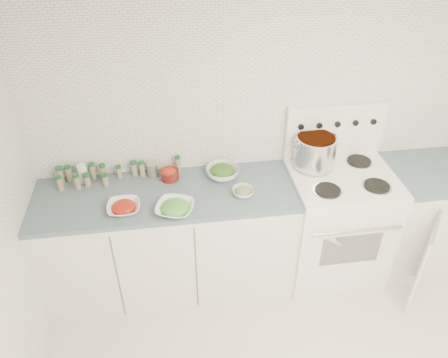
# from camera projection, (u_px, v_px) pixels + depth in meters

# --- Properties ---
(room_walls) EXTENTS (3.54, 3.04, 2.52)m
(room_walls) POSITION_uv_depth(u_px,v_px,m) (360.00, 224.00, 1.82)
(room_walls) COLOR white
(room_walls) RESTS_ON ground
(counter_left) EXTENTS (1.85, 0.62, 0.90)m
(counter_left) POSITION_uv_depth(u_px,v_px,m) (170.00, 240.00, 3.33)
(counter_left) COLOR white
(counter_left) RESTS_ON ground
(stove) EXTENTS (0.76, 0.70, 1.36)m
(stove) POSITION_uv_depth(u_px,v_px,m) (335.00, 220.00, 3.45)
(stove) COLOR white
(stove) RESTS_ON ground
(counter_right) EXTENTS (0.89, 0.94, 0.90)m
(counter_right) POSITION_uv_depth(u_px,v_px,m) (430.00, 215.00, 3.57)
(counter_right) COLOR white
(counter_right) RESTS_ON ground
(stock_pot) EXTENTS (0.33, 0.31, 0.23)m
(stock_pot) POSITION_uv_depth(u_px,v_px,m) (315.00, 150.00, 3.21)
(stock_pot) COLOR silver
(stock_pot) RESTS_ON stove
(bowl_tomato) EXTENTS (0.22, 0.22, 0.07)m
(bowl_tomato) POSITION_uv_depth(u_px,v_px,m) (124.00, 207.00, 2.89)
(bowl_tomato) COLOR white
(bowl_tomato) RESTS_ON counter_left
(bowl_snowpea) EXTENTS (0.31, 0.31, 0.08)m
(bowl_snowpea) POSITION_uv_depth(u_px,v_px,m) (175.00, 208.00, 2.88)
(bowl_snowpea) COLOR white
(bowl_snowpea) RESTS_ON counter_left
(bowl_broccoli) EXTENTS (0.27, 0.27, 0.10)m
(bowl_broccoli) POSITION_uv_depth(u_px,v_px,m) (222.00, 172.00, 3.21)
(bowl_broccoli) COLOR white
(bowl_broccoli) RESTS_ON counter_left
(bowl_zucchini) EXTENTS (0.20, 0.20, 0.06)m
(bowl_zucchini) POSITION_uv_depth(u_px,v_px,m) (243.00, 191.00, 3.04)
(bowl_zucchini) COLOR white
(bowl_zucchini) RESTS_ON counter_left
(bowl_pepper) EXTENTS (0.14, 0.14, 0.08)m
(bowl_pepper) POSITION_uv_depth(u_px,v_px,m) (170.00, 174.00, 3.19)
(bowl_pepper) COLOR #5E1510
(bowl_pepper) RESTS_ON counter_left
(salt_canister) EXTENTS (0.08, 0.08, 0.14)m
(salt_canister) POSITION_uv_depth(u_px,v_px,m) (83.00, 173.00, 3.15)
(salt_canister) COLOR white
(salt_canister) RESTS_ON counter_left
(tin_can) EXTENTS (0.10, 0.10, 0.11)m
(tin_can) POSITION_uv_depth(u_px,v_px,m) (153.00, 170.00, 3.21)
(tin_can) COLOR gray
(tin_can) RESTS_ON counter_left
(spice_cluster) EXTENTS (0.89, 0.16, 0.14)m
(spice_cluster) POSITION_uv_depth(u_px,v_px,m) (101.00, 174.00, 3.16)
(spice_cluster) COLOR gray
(spice_cluster) RESTS_ON counter_left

